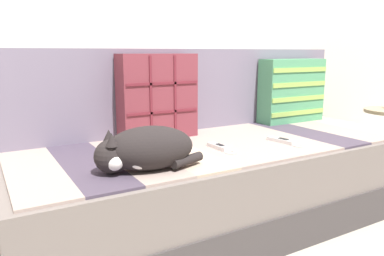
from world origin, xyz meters
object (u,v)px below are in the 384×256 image
at_px(couch, 223,181).
at_px(sleeping_cat, 143,150).
at_px(throw_pillow_striped, 292,91).
at_px(game_remote_near, 219,147).
at_px(game_remote_far, 283,141).
at_px(throw_pillow_quilted, 158,96).

xyz_separation_m(couch, sleeping_cat, (-0.54, -0.25, 0.29)).
height_order(throw_pillow_striped, sleeping_cat, throw_pillow_striped).
distance_m(throw_pillow_striped, game_remote_near, 0.88).
distance_m(sleeping_cat, game_remote_far, 0.76).
xyz_separation_m(throw_pillow_quilted, throw_pillow_striped, (0.93, -0.00, -0.02)).
bearing_deg(game_remote_far, throw_pillow_striped, 41.96).
distance_m(throw_pillow_quilted, game_remote_near, 0.43).
bearing_deg(sleeping_cat, throw_pillow_quilted, 59.14).
bearing_deg(game_remote_near, throw_pillow_quilted, 112.23).
bearing_deg(throw_pillow_quilted, sleeping_cat, -120.86).
bearing_deg(throw_pillow_quilted, game_remote_near, -67.77).
height_order(throw_pillow_striped, game_remote_near, throw_pillow_striped).
height_order(sleeping_cat, game_remote_far, sleeping_cat).
bearing_deg(couch, throw_pillow_striped, 18.36).
height_order(throw_pillow_striped, game_remote_far, throw_pillow_striped).
bearing_deg(game_remote_far, throw_pillow_quilted, 139.57).
relative_size(throw_pillow_quilted, sleeping_cat, 1.03).
relative_size(couch, game_remote_far, 10.38).
relative_size(couch, game_remote_near, 11.47).
bearing_deg(couch, game_remote_far, -39.69).
height_order(throw_pillow_quilted, sleeping_cat, throw_pillow_quilted).
bearing_deg(couch, sleeping_cat, -155.34).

